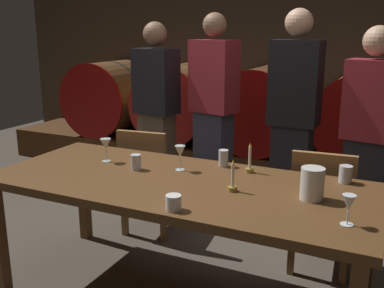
# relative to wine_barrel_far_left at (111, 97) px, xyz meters

# --- Properties ---
(ground_plane) EXTENTS (9.30, 9.30, 0.00)m
(ground_plane) POSITION_rel_wine_barrel_far_left_xyz_m (1.99, -2.27, -0.80)
(ground_plane) COLOR #4C443A
(back_wall) EXTENTS (7.15, 0.24, 2.67)m
(back_wall) POSITION_rel_wine_barrel_far_left_xyz_m (1.99, 0.55, 0.53)
(back_wall) COLOR #473A2D
(back_wall) RESTS_ON ground
(barrel_shelf) EXTENTS (6.44, 0.90, 0.35)m
(barrel_shelf) POSITION_rel_wine_barrel_far_left_xyz_m (1.99, 0.00, -0.62)
(barrel_shelf) COLOR #4C2D16
(barrel_shelf) RESTS_ON ground
(wine_barrel_far_left) EXTENTS (0.91, 0.90, 0.91)m
(wine_barrel_far_left) POSITION_rel_wine_barrel_far_left_xyz_m (0.00, 0.00, 0.00)
(wine_barrel_far_left) COLOR brown
(wine_barrel_far_left) RESTS_ON barrel_shelf
(wine_barrel_left) EXTENTS (0.91, 0.90, 0.91)m
(wine_barrel_left) POSITION_rel_wine_barrel_far_left_xyz_m (1.00, 0.00, 0.00)
(wine_barrel_left) COLOR brown
(wine_barrel_left) RESTS_ON barrel_shelf
(wine_barrel_center) EXTENTS (0.91, 0.90, 0.91)m
(wine_barrel_center) POSITION_rel_wine_barrel_far_left_xyz_m (1.99, 0.00, 0.00)
(wine_barrel_center) COLOR #513319
(wine_barrel_center) RESTS_ON barrel_shelf
(wine_barrel_right) EXTENTS (0.91, 0.90, 0.91)m
(wine_barrel_right) POSITION_rel_wine_barrel_far_left_xyz_m (3.01, 0.00, 0.00)
(wine_barrel_right) COLOR brown
(wine_barrel_right) RESTS_ON barrel_shelf
(dining_table) EXTENTS (2.27, 0.95, 0.77)m
(dining_table) POSITION_rel_wine_barrel_far_left_xyz_m (2.19, -2.42, -0.10)
(dining_table) COLOR brown
(dining_table) RESTS_ON ground
(chair_left) EXTENTS (0.44, 0.44, 0.88)m
(chair_left) POSITION_rel_wine_barrel_far_left_xyz_m (1.55, -1.72, -0.31)
(chair_left) COLOR olive
(chair_left) RESTS_ON ground
(chair_right) EXTENTS (0.43, 0.43, 0.88)m
(chair_right) POSITION_rel_wine_barrel_far_left_xyz_m (2.92, -1.74, -0.31)
(chair_right) COLOR olive
(chair_right) RESTS_ON ground
(guest_far_left) EXTENTS (0.41, 0.29, 1.70)m
(guest_far_left) POSITION_rel_wine_barrel_far_left_xyz_m (1.30, -1.12, 0.07)
(guest_far_left) COLOR brown
(guest_far_left) RESTS_ON ground
(guest_center_left) EXTENTS (0.42, 0.32, 1.77)m
(guest_center_left) POSITION_rel_wine_barrel_far_left_xyz_m (1.86, -1.11, 0.11)
(guest_center_left) COLOR #33384C
(guest_center_left) RESTS_ON ground
(guest_center_right) EXTENTS (0.39, 0.26, 1.79)m
(guest_center_right) POSITION_rel_wine_barrel_far_left_xyz_m (2.57, -1.15, 0.12)
(guest_center_right) COLOR black
(guest_center_right) RESTS_ON ground
(guest_far_right) EXTENTS (0.42, 0.30, 1.66)m
(guest_far_right) POSITION_rel_wine_barrel_far_left_xyz_m (3.14, -1.17, 0.05)
(guest_far_right) COLOR black
(guest_far_right) RESTS_ON ground
(candle_left) EXTENTS (0.05, 0.05, 0.19)m
(candle_left) POSITION_rel_wine_barrel_far_left_xyz_m (2.52, -2.09, 0.02)
(candle_left) COLOR olive
(candle_left) RESTS_ON dining_table
(candle_right) EXTENTS (0.05, 0.05, 0.18)m
(candle_right) POSITION_rel_wine_barrel_far_left_xyz_m (2.54, -2.45, 0.02)
(candle_right) COLOR olive
(candle_right) RESTS_ON dining_table
(pitcher) EXTENTS (0.12, 0.12, 0.17)m
(pitcher) POSITION_rel_wine_barrel_far_left_xyz_m (2.95, -2.39, 0.06)
(pitcher) COLOR white
(pitcher) RESTS_ON dining_table
(wine_glass_left) EXTENTS (0.07, 0.07, 0.16)m
(wine_glass_left) POSITION_rel_wine_barrel_far_left_xyz_m (1.57, -2.28, 0.09)
(wine_glass_left) COLOR silver
(wine_glass_left) RESTS_ON dining_table
(wine_glass_center) EXTENTS (0.07, 0.07, 0.16)m
(wine_glass_center) POSITION_rel_wine_barrel_far_left_xyz_m (2.11, -2.24, 0.09)
(wine_glass_center) COLOR silver
(wine_glass_center) RESTS_ON dining_table
(wine_glass_right) EXTENTS (0.06, 0.06, 0.14)m
(wine_glass_right) POSITION_rel_wine_barrel_far_left_xyz_m (3.16, -2.64, 0.07)
(wine_glass_right) COLOR white
(wine_glass_right) RESTS_ON dining_table
(cup_far_left) EXTENTS (0.07, 0.07, 0.10)m
(cup_far_left) POSITION_rel_wine_barrel_far_left_xyz_m (1.85, -2.34, 0.02)
(cup_far_left) COLOR silver
(cup_far_left) RESTS_ON dining_table
(cup_center_left) EXTENTS (0.06, 0.06, 0.11)m
(cup_center_left) POSITION_rel_wine_barrel_far_left_xyz_m (2.32, -2.04, 0.03)
(cup_center_left) COLOR silver
(cup_center_left) RESTS_ON dining_table
(cup_center_right) EXTENTS (0.08, 0.08, 0.08)m
(cup_center_right) POSITION_rel_wine_barrel_far_left_xyz_m (2.37, -2.82, 0.01)
(cup_center_right) COLOR white
(cup_center_right) RESTS_ON dining_table
(cup_far_right) EXTENTS (0.08, 0.08, 0.10)m
(cup_far_right) POSITION_rel_wine_barrel_far_left_xyz_m (3.08, -2.04, 0.02)
(cup_far_right) COLOR silver
(cup_far_right) RESTS_ON dining_table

